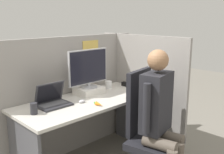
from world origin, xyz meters
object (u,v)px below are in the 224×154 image
stapler (126,84)px  carrot_toy (99,104)px  paper_box (89,90)px  coffee_mug (108,85)px  monitor (88,68)px  person (160,111)px  pen_cup (34,109)px  laptop (53,101)px  office_chair (147,127)px

stapler → carrot_toy: 0.84m
paper_box → coffee_mug: size_ratio=3.30×
paper_box → coffee_mug: (0.33, 0.01, 0.01)m
monitor → person: bearing=-86.4°
paper_box → carrot_toy: bearing=-117.4°
monitor → pen_cup: 0.84m
laptop → pen_cup: size_ratio=2.98×
laptop → person: bearing=-56.0°
carrot_toy → office_chair: (0.31, -0.38, -0.23)m
stapler → carrot_toy: (-0.77, -0.33, -0.01)m
monitor → stapler: bearing=-9.1°
monitor → pen_cup: (-0.79, -0.16, -0.25)m
laptop → monitor: bearing=8.1°
monitor → carrot_toy: 0.55m
coffee_mug → pen_cup: (-1.12, -0.17, 0.01)m
office_chair → person: person is taller
laptop → office_chair: office_chair is taller
carrot_toy → coffee_mug: 0.69m
paper_box → person: size_ratio=0.23×
coffee_mug → paper_box: bearing=-178.3°
laptop → person: (0.60, -0.88, -0.03)m
paper_box → coffee_mug: bearing=1.7°
office_chair → person: size_ratio=0.83×
office_chair → monitor: bearing=96.7°
stapler → carrot_toy: stapler is taller
carrot_toy → pen_cup: 0.63m
monitor → stapler: size_ratio=4.19×
laptop → pen_cup: laptop is taller
monitor → laptop: bearing=-171.9°
paper_box → coffee_mug: coffee_mug is taller
pen_cup → stapler: bearing=3.1°
paper_box → pen_cup: bearing=-168.6°
monitor → carrot_toy: (-0.21, -0.42, -0.28)m
office_chair → carrot_toy: bearing=129.1°
office_chair → person: (-0.03, -0.16, 0.23)m
office_chair → pen_cup: 1.12m
laptop → carrot_toy: size_ratio=2.75×
monitor → carrot_toy: monitor is taller
office_chair → pen_cup: (-0.88, 0.64, 0.26)m
laptop → coffee_mug: 0.87m
monitor → person: person is taller
monitor → coffee_mug: bearing=1.2°
carrot_toy → person: size_ratio=0.09×
person → stapler: bearing=60.4°
pen_cup → monitor: bearing=11.6°
office_chair → paper_box: bearing=96.7°
paper_box → monitor: monitor is taller
monitor → carrot_toy: size_ratio=4.67×
carrot_toy → person: person is taller
laptop → person: person is taller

